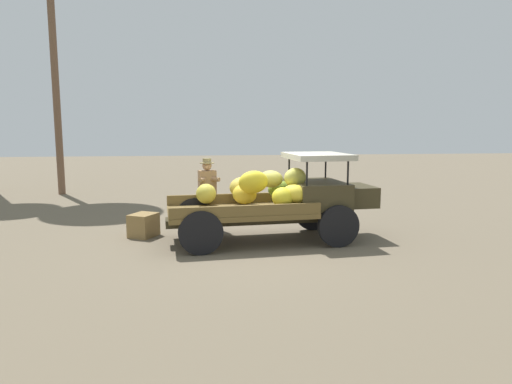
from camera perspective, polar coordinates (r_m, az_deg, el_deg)
ground_plane at (r=9.72m, az=0.12°, el=-6.43°), size 60.00×60.00×0.00m
truck at (r=9.90m, az=3.51°, el=-0.78°), size 4.56×2.06×1.87m
farmer at (r=10.90m, az=-6.06°, el=0.33°), size 0.53×0.49×1.71m
wooden_crate at (r=10.59m, az=-13.80°, el=-4.03°), size 0.71×0.75×0.52m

